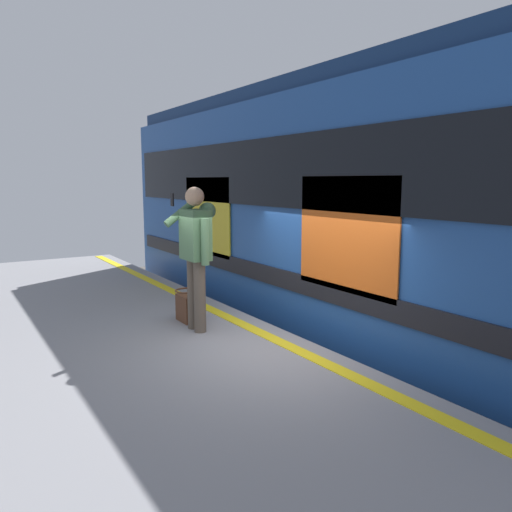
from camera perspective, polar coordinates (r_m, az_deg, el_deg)
The scene contains 8 objects.
ground_plane at distance 6.27m, azimuth 4.59°, elevation -19.06°, with size 23.47×23.47×0.00m, color #4C4742.
platform at distance 5.14m, azimuth -16.21°, elevation -18.81°, with size 14.98×4.34×1.14m, color gray.
safety_line at distance 5.66m, azimuth 2.27°, elevation -9.54°, with size 14.68×0.16×0.01m, color yellow.
track_rail_near at distance 6.89m, azimuth 12.26°, elevation -15.82°, with size 19.47×0.08×0.16m, color slate.
track_rail_far at distance 7.90m, azimuth 19.90°, elevation -12.90°, with size 19.47×0.08×0.16m, color slate.
train_carriage at distance 7.71m, azimuth 9.95°, elevation 6.08°, with size 9.51×2.94×4.09m.
passenger at distance 5.86m, azimuth -6.85°, elevation 1.06°, with size 0.57×0.55×1.70m.
handbag at distance 6.39m, azimuth -7.85°, elevation -5.76°, with size 0.34×0.31×0.41m.
Camera 1 is at (-4.42, 3.36, 2.92)m, focal length 35.00 mm.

